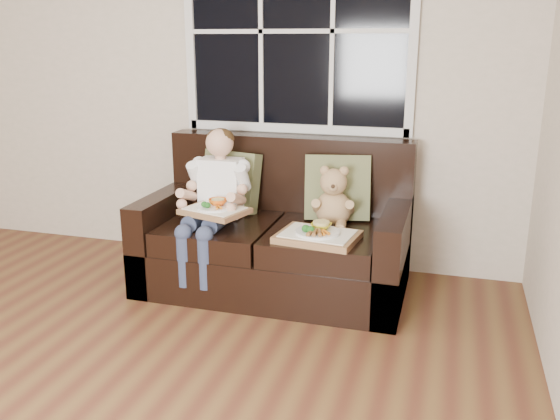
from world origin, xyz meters
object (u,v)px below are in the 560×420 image
(tray_left, at_px, (215,209))
(loveseat, at_px, (277,240))
(child, at_px, (215,190))
(teddy_bear, at_px, (333,201))
(tray_right, at_px, (318,235))

(tray_left, bearing_deg, loveseat, 56.06)
(loveseat, xyz_separation_m, child, (-0.38, -0.12, 0.35))
(child, distance_m, tray_left, 0.18)
(teddy_bear, bearing_deg, tray_right, -102.64)
(loveseat, relative_size, child, 1.86)
(loveseat, distance_m, tray_left, 0.50)
(loveseat, xyz_separation_m, teddy_bear, (0.37, -0.01, 0.30))
(loveseat, relative_size, tray_left, 3.78)
(loveseat, bearing_deg, tray_left, -140.38)
(child, xyz_separation_m, tray_left, (0.06, -0.15, -0.08))
(child, relative_size, tray_right, 1.82)
(tray_left, bearing_deg, tray_right, 12.47)
(teddy_bear, bearing_deg, child, -179.04)
(loveseat, distance_m, tray_right, 0.50)
(tray_right, bearing_deg, tray_left, -177.10)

